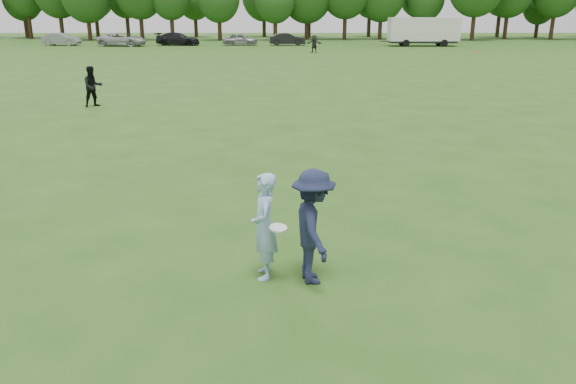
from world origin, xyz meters
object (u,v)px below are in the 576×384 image
thrower (264,226)px  car_e (240,39)px  defender (313,227)px  player_far_d (314,44)px  car_f (287,39)px  cargo_trailer (423,30)px  player_far_a (93,86)px  car_c (122,39)px  field_cone (477,52)px  car_d (178,39)px  car_b (61,39)px

thrower → car_e: size_ratio=0.41×
defender → player_far_d: 49.11m
car_e → car_f: car_f is taller
thrower → cargo_trailer: 61.66m
thrower → player_far_a: 18.33m
player_far_a → car_e: bearing=51.0°
player_far_a → car_c: bearing=68.8°
thrower → car_f: thrower is taller
player_far_d → cargo_trailer: size_ratio=0.19×
car_e → field_cone: car_e is taller
car_d → player_far_a: bearing=-167.8°
player_far_a → car_e: (3.13, 44.43, -0.17)m
thrower → car_d: size_ratio=0.33×
field_cone → car_b: bearing=164.1°
player_far_d → car_d: size_ratio=0.33×
car_d → car_f: bearing=-83.5°
car_c → cargo_trailer: 35.02m
car_b → car_e: bearing=-82.6°
player_far_a → car_e: 44.54m
player_far_d → car_b: size_ratio=0.39×
defender → player_far_a: defender is taller
player_far_a → field_cone: (27.07, 31.41, -0.72)m
thrower → defender: 0.76m
car_c → car_e: (13.64, 1.38, -0.06)m
car_f → thrower: bearing=175.9°
player_far_d → field_cone: bearing=11.0°
cargo_trailer → car_c: bearing=179.7°
defender → car_c: bearing=8.1°
player_far_a → car_f: player_far_a is taller
car_e → player_far_d: bearing=-146.0°
player_far_a → car_b: (-18.04, 44.29, -0.14)m
player_far_d → car_d: (-15.60, 12.19, -0.10)m
defender → car_d: defender is taller
defender → car_f: 61.19m
field_cone → car_d: bearing=157.3°
defender → player_far_d: size_ratio=1.05×
defender → car_c: 62.73m
thrower → car_e: thrower is taller
car_b → field_cone: 46.92m
thrower → cargo_trailer: cargo_trailer is taller
field_cone → car_e: bearing=151.5°
car_c → car_f: bearing=-78.4°
player_far_d → car_c: size_ratio=0.31×
cargo_trailer → car_e: bearing=175.9°
car_d → car_f: (13.03, -0.04, -0.04)m
defender → car_e: defender is taller
car_d → cargo_trailer: size_ratio=0.57×
car_d → cargo_trailer: cargo_trailer is taller
car_c → field_cone: (37.58, -11.64, -0.61)m
car_b → car_e: (21.17, 0.14, -0.02)m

